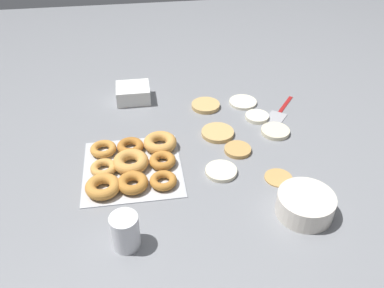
{
  "coord_description": "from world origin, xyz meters",
  "views": [
    {
      "loc": [
        1.07,
        -0.22,
        0.82
      ],
      "look_at": [
        0.05,
        -0.07,
        0.04
      ],
      "focal_mm": 38.0,
      "sensor_mm": 36.0,
      "label": 1
    }
  ],
  "objects_px": {
    "pancake_1": "(275,131)",
    "pancake_6": "(218,133)",
    "container_stack": "(133,93)",
    "pancake_4": "(278,177)",
    "pancake_0": "(221,171)",
    "pancake_2": "(206,105)",
    "paper_cup": "(125,231)",
    "spatula": "(277,116)",
    "pancake_7": "(257,117)",
    "batter_bowl": "(305,205)",
    "donut_tray": "(133,164)",
    "pancake_5": "(243,102)",
    "pancake_3": "(238,150)"
  },
  "relations": [
    {
      "from": "batter_bowl",
      "to": "pancake_7",
      "type": "bearing_deg",
      "value": 179.62
    },
    {
      "from": "container_stack",
      "to": "pancake_4",
      "type": "bearing_deg",
      "value": 38.14
    },
    {
      "from": "pancake_0",
      "to": "pancake_4",
      "type": "relative_size",
      "value": 1.16
    },
    {
      "from": "pancake_0",
      "to": "paper_cup",
      "type": "relative_size",
      "value": 1.01
    },
    {
      "from": "pancake_2",
      "to": "paper_cup",
      "type": "relative_size",
      "value": 1.11
    },
    {
      "from": "pancake_1",
      "to": "pancake_5",
      "type": "bearing_deg",
      "value": -163.43
    },
    {
      "from": "spatula",
      "to": "pancake_6",
      "type": "bearing_deg",
      "value": -33.23
    },
    {
      "from": "pancake_2",
      "to": "pancake_6",
      "type": "distance_m",
      "value": 0.18
    },
    {
      "from": "pancake_0",
      "to": "pancake_2",
      "type": "distance_m",
      "value": 0.38
    },
    {
      "from": "pancake_3",
      "to": "paper_cup",
      "type": "distance_m",
      "value": 0.5
    },
    {
      "from": "pancake_7",
      "to": "batter_bowl",
      "type": "height_order",
      "value": "batter_bowl"
    },
    {
      "from": "container_stack",
      "to": "spatula",
      "type": "bearing_deg",
      "value": 69.12
    },
    {
      "from": "paper_cup",
      "to": "pancake_2",
      "type": "bearing_deg",
      "value": 153.18
    },
    {
      "from": "pancake_1",
      "to": "pancake_5",
      "type": "height_order",
      "value": "pancake_1"
    },
    {
      "from": "pancake_0",
      "to": "container_stack",
      "type": "xyz_separation_m",
      "value": [
        -0.48,
        -0.25,
        0.02
      ]
    },
    {
      "from": "pancake_2",
      "to": "pancake_6",
      "type": "height_order",
      "value": "same"
    },
    {
      "from": "pancake_1",
      "to": "donut_tray",
      "type": "xyz_separation_m",
      "value": [
        0.12,
        -0.49,
        0.01
      ]
    },
    {
      "from": "pancake_6",
      "to": "paper_cup",
      "type": "distance_m",
      "value": 0.54
    },
    {
      "from": "pancake_5",
      "to": "paper_cup",
      "type": "height_order",
      "value": "paper_cup"
    },
    {
      "from": "spatula",
      "to": "pancake_1",
      "type": "bearing_deg",
      "value": 16.67
    },
    {
      "from": "pancake_0",
      "to": "pancake_1",
      "type": "bearing_deg",
      "value": 127.83
    },
    {
      "from": "pancake_7",
      "to": "container_stack",
      "type": "xyz_separation_m",
      "value": [
        -0.2,
        -0.44,
        0.02
      ]
    },
    {
      "from": "pancake_2",
      "to": "paper_cup",
      "type": "bearing_deg",
      "value": -26.82
    },
    {
      "from": "pancake_1",
      "to": "pancake_3",
      "type": "distance_m",
      "value": 0.17
    },
    {
      "from": "pancake_2",
      "to": "donut_tray",
      "type": "distance_m",
      "value": 0.43
    },
    {
      "from": "pancake_5",
      "to": "batter_bowl",
      "type": "relative_size",
      "value": 0.68
    },
    {
      "from": "pancake_1",
      "to": "pancake_6",
      "type": "bearing_deg",
      "value": -95.87
    },
    {
      "from": "paper_cup",
      "to": "spatula",
      "type": "distance_m",
      "value": 0.76
    },
    {
      "from": "pancake_1",
      "to": "pancake_2",
      "type": "xyz_separation_m",
      "value": [
        -0.2,
        -0.21,
        0.0
      ]
    },
    {
      "from": "pancake_5",
      "to": "pancake_6",
      "type": "xyz_separation_m",
      "value": [
        0.19,
        -0.14,
        0.0
      ]
    },
    {
      "from": "donut_tray",
      "to": "paper_cup",
      "type": "xyz_separation_m",
      "value": [
        0.3,
        -0.03,
        0.03
      ]
    },
    {
      "from": "pancake_2",
      "to": "pancake_4",
      "type": "xyz_separation_m",
      "value": [
        0.43,
        0.15,
        -0.0
      ]
    },
    {
      "from": "pancake_0",
      "to": "pancake_1",
      "type": "relative_size",
      "value": 1.0
    },
    {
      "from": "pancake_6",
      "to": "donut_tray",
      "type": "relative_size",
      "value": 0.37
    },
    {
      "from": "pancake_5",
      "to": "pancake_6",
      "type": "relative_size",
      "value": 0.94
    },
    {
      "from": "pancake_0",
      "to": "pancake_7",
      "type": "height_order",
      "value": "pancake_7"
    },
    {
      "from": "paper_cup",
      "to": "spatula",
      "type": "bearing_deg",
      "value": 132.5
    },
    {
      "from": "pancake_5",
      "to": "donut_tray",
      "type": "height_order",
      "value": "donut_tray"
    },
    {
      "from": "pancake_3",
      "to": "pancake_6",
      "type": "relative_size",
      "value": 0.78
    },
    {
      "from": "pancake_5",
      "to": "pancake_2",
      "type": "bearing_deg",
      "value": -87.79
    },
    {
      "from": "pancake_7",
      "to": "batter_bowl",
      "type": "xyz_separation_m",
      "value": [
        0.47,
        -0.0,
        0.02
      ]
    },
    {
      "from": "pancake_1",
      "to": "spatula",
      "type": "height_order",
      "value": "pancake_1"
    },
    {
      "from": "pancake_3",
      "to": "pancake_6",
      "type": "bearing_deg",
      "value": -155.79
    },
    {
      "from": "pancake_5",
      "to": "donut_tray",
      "type": "bearing_deg",
      "value": -52.95
    },
    {
      "from": "pancake_0",
      "to": "pancake_6",
      "type": "height_order",
      "value": "pancake_6"
    },
    {
      "from": "pancake_4",
      "to": "donut_tray",
      "type": "relative_size",
      "value": 0.28
    },
    {
      "from": "batter_bowl",
      "to": "pancake_3",
      "type": "bearing_deg",
      "value": -158.88
    },
    {
      "from": "pancake_4",
      "to": "pancake_6",
      "type": "height_order",
      "value": "pancake_6"
    },
    {
      "from": "spatula",
      "to": "batter_bowl",
      "type": "bearing_deg",
      "value": 28.55
    },
    {
      "from": "pancake_0",
      "to": "paper_cup",
      "type": "distance_m",
      "value": 0.38
    }
  ]
}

